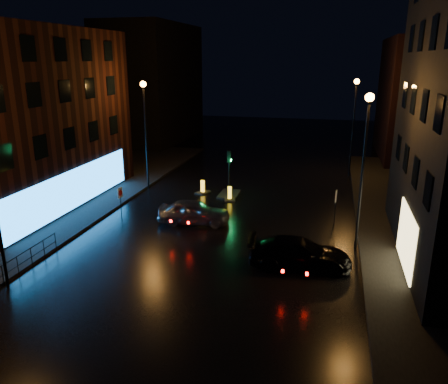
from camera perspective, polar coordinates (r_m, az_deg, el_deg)
The scene contains 16 objects.
ground at distance 20.59m, azimuth -5.31°, elevation -12.03°, with size 120.00×120.00×0.00m, color black.
pavement_left at distance 33.55m, azimuth -23.73°, elevation -1.62°, with size 12.00×44.00×0.15m, color black.
building_left at distance 33.25m, azimuth -27.03°, elevation 8.34°, with size 10.00×18.00×12.00m, color black.
building_far_left at distance 56.53m, azimuth -9.30°, elevation 13.81°, with size 8.00×16.00×14.00m, color black.
building_far_right at distance 49.87m, azimuth 24.71°, elevation 10.95°, with size 8.00×14.00×12.00m, color black.
street_lamp_lfar at distance 34.21m, azimuth -10.28°, elevation 9.36°, with size 0.44×0.44×8.37m.
street_lamp_rnear at distance 23.40m, azimuth 17.91°, elevation 5.34°, with size 0.44×0.44×8.37m.
street_lamp_rfar at distance 39.20m, azimuth 16.63°, elevation 9.88°, with size 0.44×0.44×8.37m.
traffic_signal at distance 33.16m, azimuth 0.65°, elevation 0.44°, with size 1.40×2.40×3.45m.
guard_railing at distance 23.22m, azimuth -25.41°, elevation -8.17°, with size 0.05×6.04×1.00m.
silver_hatchback at distance 27.46m, azimuth -3.94°, elevation -2.61°, with size 1.80×4.47×1.52m, color #9EA1A6.
dark_sedan at distance 22.15m, azimuth 9.83°, elevation -7.89°, with size 2.06×5.07×1.47m, color black.
bollard_near at distance 32.11m, azimuth 0.74°, elevation -0.64°, with size 1.07×1.33×1.01m.
bollard_far at distance 33.79m, azimuth -2.80°, elevation 0.24°, with size 1.11×1.34×1.00m.
road_sign_left at distance 28.90m, azimuth -13.40°, elevation -0.44°, with size 0.11×0.49×2.04m.
road_sign_right at distance 27.96m, azimuth 14.39°, elevation -0.92°, with size 0.11×0.52×2.15m.
Camera 1 is at (6.16, -16.92, 9.98)m, focal length 35.00 mm.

